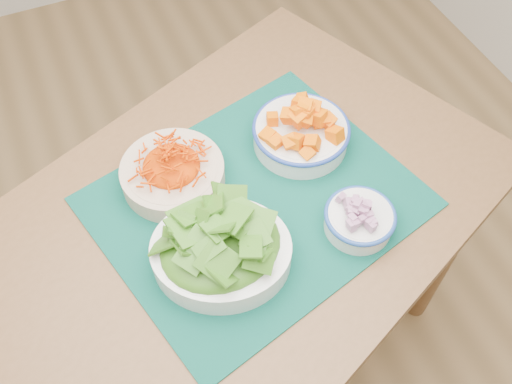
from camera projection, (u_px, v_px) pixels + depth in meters
table at (235, 243)px, 1.18m from camera, size 1.26×1.07×0.75m
placemat at (256, 202)px, 1.11m from camera, size 0.68×0.60×0.00m
carrot_bowl at (172, 169)px, 1.10m from camera, size 0.21×0.21×0.08m
squash_bowl at (301, 129)px, 1.15m from camera, size 0.21×0.21×0.09m
lettuce_bowl at (221, 245)px, 0.98m from camera, size 0.31×0.29×0.12m
onion_bowl at (360, 217)px, 1.04m from camera, size 0.16×0.16×0.07m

